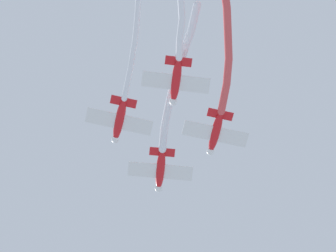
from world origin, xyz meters
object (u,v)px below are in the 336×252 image
at_px(airplane_left_wing, 119,121).
at_px(airplane_slot, 176,81).
at_px(airplane_right_wing, 215,133).
at_px(airplane_lead, 160,170).

distance_m(airplane_left_wing, airplane_slot, 8.27).
bearing_deg(airplane_slot, airplane_right_wing, -42.75).
height_order(airplane_left_wing, airplane_right_wing, airplane_right_wing).
bearing_deg(airplane_lead, airplane_slot, -176.29).
xyz_separation_m(airplane_lead, airplane_slot, (-5.44, 10.33, -0.20)).
bearing_deg(airplane_slot, airplane_left_wing, 47.26).
xyz_separation_m(airplane_right_wing, airplane_slot, (2.43, 7.88, -0.50)).
xyz_separation_m(airplane_lead, airplane_right_wing, (-7.87, 2.45, 0.30)).
distance_m(airplane_right_wing, airplane_slot, 8.26).
distance_m(airplane_lead, airplane_left_wing, 8.28).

